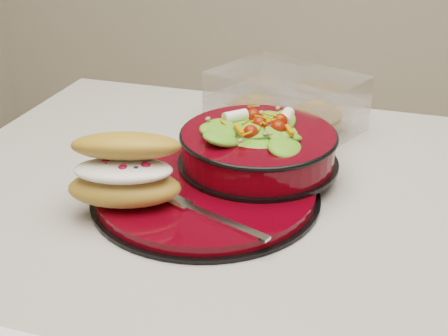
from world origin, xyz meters
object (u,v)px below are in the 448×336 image
(fork, at_px, (211,216))
(dinner_plate, at_px, (206,192))
(salad_bowl, at_px, (258,141))
(croissant, at_px, (125,170))
(pastry_box, at_px, (286,102))

(fork, bearing_deg, dinner_plate, 44.27)
(salad_bowl, distance_m, fork, 0.17)
(croissant, bearing_deg, fork, -20.32)
(salad_bowl, height_order, croissant, salad_bowl)
(salad_bowl, height_order, pastry_box, salad_bowl)
(fork, relative_size, pastry_box, 0.56)
(dinner_plate, height_order, salad_bowl, salad_bowl)
(dinner_plate, bearing_deg, croissant, -142.73)
(dinner_plate, relative_size, croissant, 1.94)
(dinner_plate, distance_m, croissant, 0.12)
(dinner_plate, height_order, croissant, croissant)
(dinner_plate, height_order, pastry_box, pastry_box)
(pastry_box, bearing_deg, salad_bowl, -65.90)
(croissant, relative_size, pastry_box, 0.58)
(salad_bowl, relative_size, pastry_box, 0.83)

